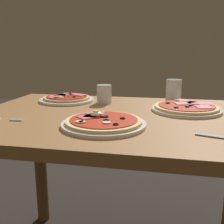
% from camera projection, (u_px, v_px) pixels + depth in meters
% --- Properties ---
extents(dining_table, '(1.19, 0.81, 0.77)m').
position_uv_depth(dining_table, '(120.00, 145.00, 1.09)').
color(dining_table, olive).
rests_on(dining_table, ground).
extents(pizza_foreground, '(0.29, 0.29, 0.05)m').
position_uv_depth(pizza_foreground, '(103.00, 122.00, 0.91)').
color(pizza_foreground, white).
rests_on(pizza_foreground, dining_table).
extents(pizza_across_left, '(0.29, 0.29, 0.03)m').
position_uv_depth(pizza_across_left, '(187.00, 108.00, 1.13)').
color(pizza_across_left, white).
rests_on(pizza_across_left, dining_table).
extents(pizza_across_right, '(0.27, 0.27, 0.03)m').
position_uv_depth(pizza_across_right, '(67.00, 99.00, 1.34)').
color(pizza_across_right, white).
rests_on(pizza_across_right, dining_table).
extents(water_glass_near, '(0.07, 0.07, 0.09)m').
position_uv_depth(water_glass_near, '(104.00, 95.00, 1.28)').
color(water_glass_near, silver).
rests_on(water_glass_near, dining_table).
extents(water_glass_far, '(0.08, 0.08, 0.11)m').
position_uv_depth(water_glass_far, '(174.00, 92.00, 1.34)').
color(water_glass_far, silver).
rests_on(water_glass_far, dining_table).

